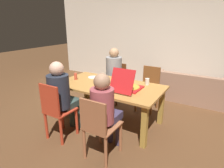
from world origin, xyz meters
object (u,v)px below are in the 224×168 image
Objects in this scene: plate_0 at (93,77)px; couch at (187,89)px; person_1 at (105,108)px; plate_1 at (104,83)px; chair_2 at (116,80)px; person_2 at (113,71)px; dining_table at (109,90)px; pizza_box_0 at (128,86)px; chair_1 at (99,127)px; chair_3 at (149,86)px; drinking_glass_1 at (147,82)px; chair_0 at (56,111)px; person_0 at (62,93)px; drinking_glass_0 at (76,76)px.

plate_0 reaches higher than couch.
plate_1 is at bearing 123.86° from person_1.
chair_2 is 0.29m from person_2.
dining_table reaches higher than couch.
dining_table is 0.43m from pizza_box_0.
pizza_box_0 reaches higher than chair_1.
person_2 is 0.69× the size of couch.
couch is (0.63, 0.97, -0.25)m from chair_3.
person_2 is at bearing 115.15° from chair_1.
chair_0 is at bearing -127.72° from drinking_glass_1.
person_0 is 9.53× the size of drinking_glass_0.
chair_2 is 0.97× the size of chair_3.
plate_1 is 1.52× the size of drinking_glass_0.
plate_0 is at bearing -144.50° from chair_3.
drinking_glass_1 is at bearing -30.50° from chair_2.
person_2 is 2.30× the size of pizza_box_0.
drinking_glass_1 reaches higher than couch.
drinking_glass_0 is (-0.34, 0.72, 0.05)m from person_0.
person_2 is 0.95m from drinking_glass_0.
plate_0 is 0.99× the size of plate_1.
chair_3 is (0.84, 1.70, -0.24)m from person_0.
person_2 is (-0.41, 0.82, 0.12)m from dining_table.
plate_0 is at bearing 151.93° from plate_1.
person_1 is at bearing -103.05° from couch.
drinking_glass_0 is at bearing -125.80° from plate_0.
person_0 reaches higher than couch.
plate_1 is (0.29, 0.93, 0.24)m from chair_0.
dining_table is at bearing -119.31° from couch.
person_1 is 1.97m from chair_2.
person_1 is 0.96× the size of person_2.
plate_1 is at bearing 6.03° from drinking_glass_0.
couch is (0.63, 2.70, -0.46)m from person_1.
plate_0 is (-0.13, -0.72, 0.24)m from chair_2.
plate_0 is (-0.94, 0.27, -0.05)m from pizza_box_0.
plate_0 is 0.47m from plate_1.
pizza_box_0 is 1.14m from drinking_glass_0.
chair_2 is at bearing 129.20° from pizza_box_0.
chair_1 is 6.90× the size of drinking_glass_0.
chair_1 reaches higher than chair_2.
person_2 is (-0.00, -0.13, 0.26)m from chair_2.
dining_table is 0.89m from person_0.
chair_0 is at bearing -172.71° from person_1.
pizza_box_0 reaches higher than couch.
chair_0 reaches higher than drinking_glass_0.
chair_3 is (0.43, 0.92, -0.13)m from dining_table.
chair_2 is 1.31m from pizza_box_0.
chair_3 is at bearing 58.97° from plate_1.
person_1 is 2.20× the size of pizza_box_0.
couch is at bearing 62.45° from chair_0.
chair_0 is 1.76m from person_2.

